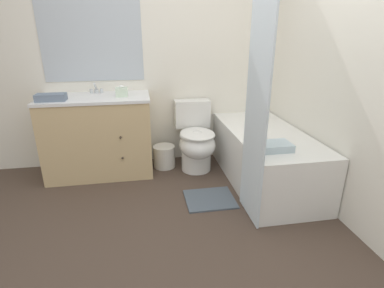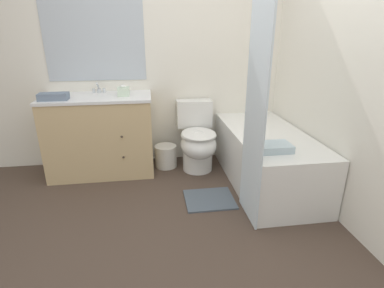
# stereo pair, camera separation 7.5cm
# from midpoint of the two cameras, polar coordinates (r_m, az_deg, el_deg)

# --- Properties ---
(ground_plane) EXTENTS (14.00, 14.00, 0.00)m
(ground_plane) POSITION_cam_midpoint_polar(r_m,az_deg,el_deg) (2.37, -1.62, -18.74)
(ground_plane) COLOR #47382D
(wall_back) EXTENTS (8.00, 0.06, 2.50)m
(wall_back) POSITION_cam_midpoint_polar(r_m,az_deg,el_deg) (3.53, -6.18, 16.49)
(wall_back) COLOR white
(wall_back) RESTS_ON ground_plane
(wall_right) EXTENTS (0.05, 2.68, 2.50)m
(wall_right) POSITION_cam_midpoint_polar(r_m,az_deg,el_deg) (3.11, 21.81, 14.60)
(wall_right) COLOR white
(wall_right) RESTS_ON ground_plane
(vanity_cabinet) EXTENTS (1.13, 0.59, 0.87)m
(vanity_cabinet) POSITION_cam_midpoint_polar(r_m,az_deg,el_deg) (3.42, -17.91, 1.57)
(vanity_cabinet) COLOR tan
(vanity_cabinet) RESTS_ON ground_plane
(sink_faucet) EXTENTS (0.14, 0.12, 0.12)m
(sink_faucet) POSITION_cam_midpoint_polar(r_m,az_deg,el_deg) (3.49, -18.38, 9.75)
(sink_faucet) COLOR silver
(sink_faucet) RESTS_ON vanity_cabinet
(toilet) EXTENTS (0.41, 0.67, 0.75)m
(toilet) POSITION_cam_midpoint_polar(r_m,az_deg,el_deg) (3.38, 0.12, 0.61)
(toilet) COLOR white
(toilet) RESTS_ON ground_plane
(bathtub) EXTENTS (0.72, 1.57, 0.55)m
(bathtub) POSITION_cam_midpoint_polar(r_m,az_deg,el_deg) (3.21, 12.99, -2.31)
(bathtub) COLOR white
(bathtub) RESTS_ON ground_plane
(shower_curtain) EXTENTS (0.01, 0.43, 2.00)m
(shower_curtain) POSITION_cam_midpoint_polar(r_m,az_deg,el_deg) (2.34, 11.39, 7.99)
(shower_curtain) COLOR silver
(shower_curtain) RESTS_ON ground_plane
(wastebasket) EXTENTS (0.25, 0.25, 0.26)m
(wastebasket) POSITION_cam_midpoint_polar(r_m,az_deg,el_deg) (3.53, -5.92, -2.37)
(wastebasket) COLOR silver
(wastebasket) RESTS_ON ground_plane
(tissue_box) EXTENTS (0.12, 0.12, 0.11)m
(tissue_box) POSITION_cam_midpoint_polar(r_m,az_deg,el_deg) (3.24, -13.90, 9.64)
(tissue_box) COLOR silver
(tissue_box) RESTS_ON vanity_cabinet
(hand_towel_folded) EXTENTS (0.28, 0.14, 0.07)m
(hand_towel_folded) POSITION_cam_midpoint_polar(r_m,az_deg,el_deg) (3.25, -25.89, 8.00)
(hand_towel_folded) COLOR slate
(hand_towel_folded) RESTS_ON vanity_cabinet
(bath_towel_folded) EXTENTS (0.27, 0.20, 0.06)m
(bath_towel_folded) POSITION_cam_midpoint_polar(r_m,az_deg,el_deg) (2.64, 14.72, -0.42)
(bath_towel_folded) COLOR silver
(bath_towel_folded) RESTS_ON bathtub
(bath_mat) EXTENTS (0.46, 0.40, 0.02)m
(bath_mat) POSITION_cam_midpoint_polar(r_m,az_deg,el_deg) (2.90, 2.65, -10.43)
(bath_mat) COLOR #4C5660
(bath_mat) RESTS_ON ground_plane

